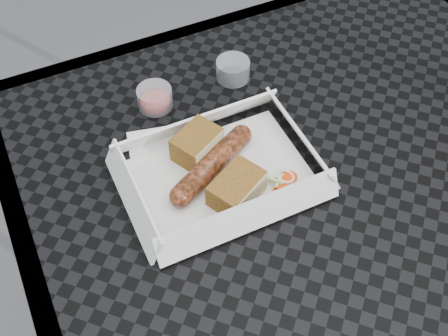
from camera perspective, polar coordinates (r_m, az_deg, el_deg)
name	(u,v)px	position (r m, az deg, el deg)	size (l,w,h in m)	color
patio_table	(337,227)	(0.79, 11.41, -5.87)	(0.80, 0.80, 0.74)	black
food_tray	(221,176)	(0.73, -0.33, -0.79)	(0.22, 0.15, 0.00)	white
bratwurst	(212,165)	(0.72, -1.21, 0.35)	(0.14, 0.09, 0.03)	brown
bread_near	(197,144)	(0.73, -2.79, 2.41)	(0.06, 0.04, 0.04)	brown
bread_far	(236,188)	(0.69, 1.27, -2.07)	(0.07, 0.04, 0.03)	brown
veg_garnish	(282,184)	(0.72, 5.93, -1.67)	(0.03, 0.03, 0.00)	#DD4409
napkin	(176,159)	(0.75, -4.86, 0.94)	(0.12, 0.12, 0.00)	white
condiment_cup_sauce	(155,98)	(0.81, -7.04, 7.10)	(0.05, 0.05, 0.03)	#98190B
condiment_cup_empty	(233,70)	(0.85, 0.91, 9.96)	(0.05, 0.05, 0.03)	silver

